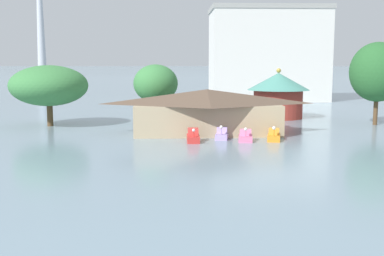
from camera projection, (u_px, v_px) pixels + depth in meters
pedal_boat_red at (193, 137)px, 51.70m from camera, size 1.32×2.85×1.59m
pedal_boat_lavender at (222, 134)px, 53.77m from camera, size 1.85×3.14×1.65m
pedal_boat_pink at (245, 137)px, 52.10m from camera, size 1.83×2.69×1.63m
pedal_boat_orange at (274, 136)px, 52.57m from camera, size 1.95×3.07×1.71m
boathouse at (207, 110)px, 57.42m from camera, size 18.30×8.74×5.28m
green_roof_pavilion at (278, 93)px, 73.24m from camera, size 9.36×9.36×7.55m
shoreline_tree_tall_left at (49, 86)px, 63.70m from camera, size 10.24×10.24×8.07m
shoreline_tree_mid at (156, 84)px, 66.01m from camera, size 6.08×6.08×8.16m
shoreline_tree_right at (378, 72)px, 64.69m from camera, size 7.36×7.36×11.14m
background_building_block at (267, 54)px, 107.41m from camera, size 25.45×15.08×20.43m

